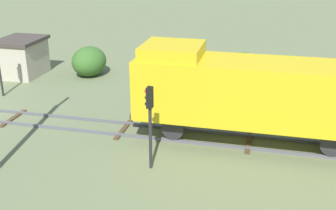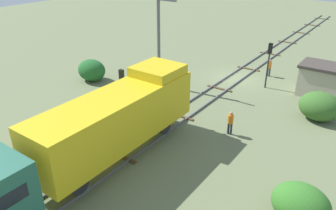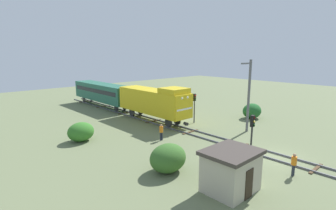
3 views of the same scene
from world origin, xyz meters
The scene contains 12 objects.
ground_plane centered at (0.00, 0.00, 0.00)m, with size 116.91×116.91×0.00m, color #66704C.
railway_track centered at (0.00, 0.00, 0.07)m, with size 2.40×77.94×0.16m.
locomotive centered at (0.00, 16.03, 2.77)m, with size 2.90×11.60×4.60m.
traffic_signal_near centered at (-3.20, 0.49, 2.86)m, with size 0.32×0.34×4.12m.
traffic_signal_mid centered at (3.40, 12.18, 2.62)m, with size 0.32×0.34×3.74m.
worker_near_track centered at (-2.40, -2.49, 1.00)m, with size 0.38×0.38×1.70m.
worker_by_signal centered at (-4.20, 9.90, 1.00)m, with size 0.38×0.38×1.70m.
catenary_mast centered at (4.94, 5.64, 4.28)m, with size 1.94×0.28×8.07m.
relay_hut centered at (-7.50, -0.57, 1.39)m, with size 3.50×2.90×2.74m.
bush_mid centered at (-10.28, 15.22, 0.97)m, with size 2.66×2.18×1.94m, color #337126.
bush_far centered at (10.92, 8.41, 1.02)m, with size 2.80×2.29×2.04m, color #1F5A26.
bush_back centered at (-8.57, 4.18, 1.07)m, with size 2.94×2.41×2.14m, color #366226.
Camera 2 is at (-12.00, 28.07, 11.58)m, focal length 35.00 mm.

